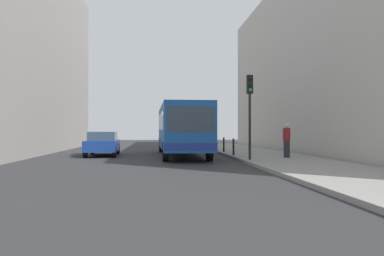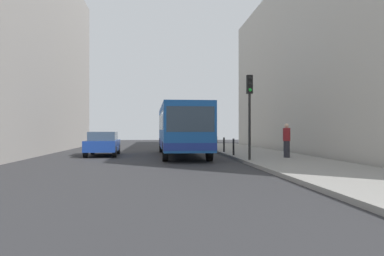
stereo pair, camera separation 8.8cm
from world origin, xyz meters
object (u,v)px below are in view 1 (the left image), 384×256
object	(u,v)px
bollard_near	(233,147)
traffic_light	(250,101)
car_beside_bus	(103,143)
bollard_far	(216,143)
pedestrian_near_signal	(287,140)
bollard_mid	(224,145)
bus	(181,128)

from	to	relation	value
bollard_near	traffic_light	bearing A→B (deg)	-88.27
car_beside_bus	bollard_far	bearing A→B (deg)	-156.53
pedestrian_near_signal	bollard_mid	bearing A→B (deg)	39.44
pedestrian_near_signal	bollard_near	bearing A→B (deg)	63.25
bus	bollard_mid	distance (m)	3.26
bollard_near	bollard_mid	distance (m)	3.01
bollard_near	pedestrian_near_signal	world-z (taller)	pedestrian_near_signal
bus	bollard_mid	world-z (taller)	bus
car_beside_bus	pedestrian_near_signal	distance (m)	11.02
car_beside_bus	bollard_mid	bearing A→B (deg)	-177.26
traffic_light	bus	bearing A→B (deg)	119.59
bus	bollard_far	bearing A→B (deg)	-125.74
bollard_near	pedestrian_near_signal	xyz separation A→B (m)	(2.38, -2.08, 0.42)
bollard_mid	bollard_far	distance (m)	3.01
bollard_near	bollard_mid	world-z (taller)	same
bollard_near	car_beside_bus	bearing A→B (deg)	162.62
traffic_light	car_beside_bus	bearing A→B (deg)	143.73
bollard_near	bollard_far	bearing A→B (deg)	90.00
bus	car_beside_bus	size ratio (longest dim) A/B	2.48
traffic_light	pedestrian_near_signal	xyz separation A→B (m)	(2.28, 1.22, -1.96)
bollard_far	pedestrian_near_signal	world-z (taller)	pedestrian_near_signal
bollard_mid	car_beside_bus	bearing A→B (deg)	-175.44
bus	bollard_far	size ratio (longest dim) A/B	11.63
bus	pedestrian_near_signal	distance (m)	6.65
bus	bollard_far	distance (m)	5.12
bus	pedestrian_near_signal	xyz separation A→B (m)	(5.26, -4.01, -0.68)
car_beside_bus	bollard_mid	xyz separation A→B (m)	(7.67, 0.61, -0.16)
bollard_mid	pedestrian_near_signal	xyz separation A→B (m)	(2.38, -5.09, 0.42)
bollard_near	bollard_mid	size ratio (longest dim) A/B	1.00
bollard_mid	pedestrian_near_signal	bearing A→B (deg)	-64.91
bollard_mid	bollard_far	size ratio (longest dim) A/B	1.00
traffic_light	pedestrian_near_signal	size ratio (longest dim) A/B	2.30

